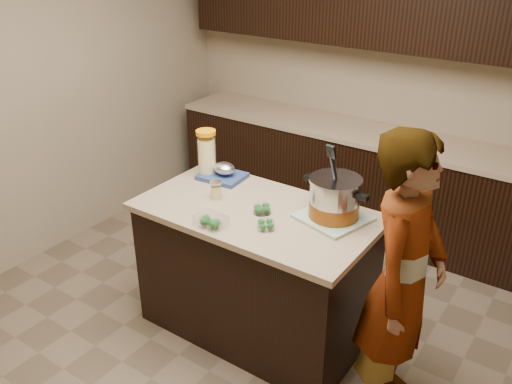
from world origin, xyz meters
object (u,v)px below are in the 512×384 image
(island, at_px, (256,271))
(person, at_px, (402,284))
(stock_pot, at_px, (334,200))
(lemonade_pitcher, at_px, (207,155))

(island, height_order, person, person)
(island, distance_m, person, 1.05)
(stock_pot, height_order, person, person)
(stock_pot, xyz_separation_m, person, (0.54, -0.28, -0.20))
(person, bearing_deg, island, 82.85)
(person, bearing_deg, stock_pot, 62.38)
(stock_pot, distance_m, lemonade_pitcher, 1.00)
(island, bearing_deg, person, -6.61)
(island, xyz_separation_m, person, (0.98, -0.11, 0.37))
(stock_pot, bearing_deg, island, -151.61)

